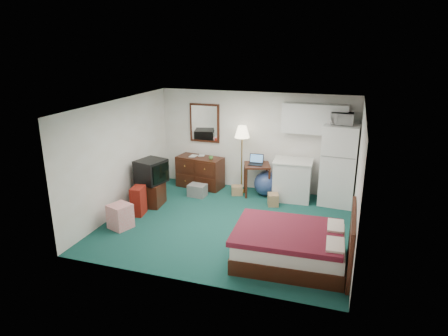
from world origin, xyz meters
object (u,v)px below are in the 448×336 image
(desk, at_px, (257,179))
(kitchen_counter, at_px, (292,181))
(suitcase, at_px, (138,201))
(tv_stand, at_px, (151,194))
(bed, at_px, (290,246))
(fridge, at_px, (339,165))
(dresser, at_px, (200,172))
(floor_lamp, at_px, (242,160))

(desk, height_order, kitchen_counter, kitchen_counter)
(kitchen_counter, height_order, suitcase, kitchen_counter)
(tv_stand, relative_size, suitcase, 0.93)
(bed, bearing_deg, fridge, 75.60)
(kitchen_counter, relative_size, bed, 0.52)
(desk, distance_m, suitcase, 2.97)
(dresser, distance_m, suitcase, 2.18)
(desk, distance_m, bed, 3.24)
(dresser, height_order, kitchen_counter, kitchen_counter)
(suitcase, bearing_deg, dresser, 63.86)
(floor_lamp, bearing_deg, tv_stand, -140.29)
(desk, distance_m, kitchen_counter, 0.89)
(bed, relative_size, suitcase, 2.89)
(dresser, xyz_separation_m, fridge, (3.48, -0.02, 0.54))
(desk, relative_size, fridge, 0.41)
(floor_lamp, xyz_separation_m, tv_stand, (-1.79, -1.48, -0.58))
(desk, relative_size, suitcase, 1.22)
(kitchen_counter, relative_size, fridge, 0.50)
(bed, xyz_separation_m, tv_stand, (-3.50, 1.53, -0.02))
(kitchen_counter, height_order, bed, kitchen_counter)
(floor_lamp, height_order, tv_stand, floor_lamp)
(desk, bearing_deg, suitcase, -155.86)
(floor_lamp, bearing_deg, dresser, 179.21)
(desk, xyz_separation_m, kitchen_counter, (0.89, -0.06, 0.09))
(floor_lamp, relative_size, suitcase, 2.68)
(kitchen_counter, bearing_deg, floor_lamp, 172.16)
(dresser, height_order, suitcase, dresser)
(floor_lamp, distance_m, kitchen_counter, 1.35)
(tv_stand, distance_m, suitcase, 0.58)
(suitcase, bearing_deg, bed, -24.03)
(floor_lamp, height_order, bed, floor_lamp)
(kitchen_counter, distance_m, bed, 2.94)
(kitchen_counter, relative_size, tv_stand, 1.61)
(bed, height_order, suitcase, suitcase)
(kitchen_counter, xyz_separation_m, tv_stand, (-3.08, -1.37, -0.20))
(dresser, bearing_deg, fridge, 7.73)
(fridge, bearing_deg, desk, -174.42)
(dresser, distance_m, bed, 4.16)
(bed, bearing_deg, suitcase, 162.14)
(tv_stand, bearing_deg, kitchen_counter, 18.93)
(bed, bearing_deg, floor_lamp, 117.07)
(desk, bearing_deg, tv_stand, -165.23)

